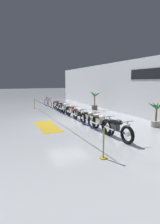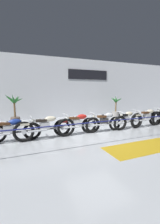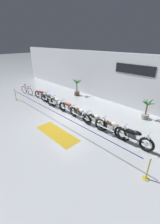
{
  "view_description": "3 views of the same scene",
  "coord_description": "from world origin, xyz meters",
  "px_view_note": "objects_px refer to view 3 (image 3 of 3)",
  "views": [
    {
      "loc": [
        10.85,
        -4.13,
        2.56
      ],
      "look_at": [
        0.45,
        0.7,
        0.58
      ],
      "focal_mm": 28.0,
      "sensor_mm": 36.0,
      "label": 1
    },
    {
      "loc": [
        -3.06,
        -5.39,
        1.95
      ],
      "look_at": [
        -0.52,
        0.7,
        0.98
      ],
      "focal_mm": 24.0,
      "sensor_mm": 36.0,
      "label": 2
    },
    {
      "loc": [
        7.33,
        -5.96,
        5.08
      ],
      "look_at": [
        0.87,
        0.35,
        0.72
      ],
      "focal_mm": 24.0,
      "sensor_mm": 36.0,
      "label": 3
    }
  ],
  "objects_px": {
    "floor_banner": "(57,134)",
    "motorcycle_cream_2": "(56,103)",
    "motorcycle_blue_1": "(48,99)",
    "motorcycle_cream_5": "(95,120)",
    "motorcycle_red_0": "(41,95)",
    "motorcycle_black_7": "(133,137)",
    "stanchion_far_left": "(42,107)",
    "motorcycle_red_3": "(68,108)",
    "bicycle": "(27,90)",
    "potted_palm_right_of_row": "(77,87)",
    "stanchion_mid_left": "(147,172)",
    "potted_palm_left_of_row": "(146,110)",
    "motorcycle_silver_4": "(80,114)",
    "motorcycle_cream_6": "(112,128)"
  },
  "relations": [
    {
      "from": "motorcycle_cream_5",
      "to": "potted_palm_right_of_row",
      "type": "height_order",
      "value": "potted_palm_right_of_row"
    },
    {
      "from": "motorcycle_red_0",
      "to": "stanchion_far_left",
      "type": "distance_m",
      "value": 3.57
    },
    {
      "from": "motorcycle_silver_4",
      "to": "motorcycle_red_0",
      "type": "bearing_deg",
      "value": 177.81
    },
    {
      "from": "motorcycle_red_0",
      "to": "potted_palm_right_of_row",
      "type": "bearing_deg",
      "value": 66.61
    },
    {
      "from": "floor_banner",
      "to": "motorcycle_cream_2",
      "type": "bearing_deg",
      "value": 144.14
    },
    {
      "from": "potted_palm_right_of_row",
      "to": "motorcycle_black_7",
      "type": "bearing_deg",
      "value": -23.15
    },
    {
      "from": "motorcycle_red_0",
      "to": "potted_palm_left_of_row",
      "type": "height_order",
      "value": "potted_palm_left_of_row"
    },
    {
      "from": "motorcycle_blue_1",
      "to": "motorcycle_cream_5",
      "type": "distance_m",
      "value": 5.34
    },
    {
      "from": "motorcycle_red_3",
      "to": "motorcycle_cream_5",
      "type": "relative_size",
      "value": 1.03
    },
    {
      "from": "motorcycle_silver_4",
      "to": "motorcycle_red_3",
      "type": "bearing_deg",
      "value": 176.96
    },
    {
      "from": "motorcycle_black_7",
      "to": "potted_palm_right_of_row",
      "type": "xyz_separation_m",
      "value": [
        -7.88,
        3.37,
        0.35
      ]
    },
    {
      "from": "motorcycle_cream_5",
      "to": "stanchion_far_left",
      "type": "relative_size",
      "value": 0.17
    },
    {
      "from": "motorcycle_cream_6",
      "to": "bicycle",
      "type": "height_order",
      "value": "bicycle"
    },
    {
      "from": "motorcycle_cream_6",
      "to": "stanchion_far_left",
      "type": "distance_m",
      "value": 5.13
    },
    {
      "from": "motorcycle_cream_6",
      "to": "stanchion_far_left",
      "type": "xyz_separation_m",
      "value": [
        -4.88,
        -1.55,
        0.27
      ]
    },
    {
      "from": "motorcycle_red_3",
      "to": "motorcycle_black_7",
      "type": "height_order",
      "value": "motorcycle_black_7"
    },
    {
      "from": "stanchion_mid_left",
      "to": "motorcycle_cream_6",
      "type": "bearing_deg",
      "value": 150.9
    },
    {
      "from": "motorcycle_cream_6",
      "to": "motorcycle_blue_1",
      "type": "bearing_deg",
      "value": 179.02
    },
    {
      "from": "motorcycle_cream_2",
      "to": "motorcycle_red_3",
      "type": "xyz_separation_m",
      "value": [
        1.4,
        0.09,
        -0.02
      ]
    },
    {
      "from": "motorcycle_cream_2",
      "to": "motorcycle_red_3",
      "type": "relative_size",
      "value": 1.14
    },
    {
      "from": "motorcycle_red_3",
      "to": "motorcycle_cream_5",
      "type": "xyz_separation_m",
      "value": [
        2.64,
        0.0,
        -0.01
      ]
    },
    {
      "from": "potted_palm_right_of_row",
      "to": "motorcycle_red_0",
      "type": "bearing_deg",
      "value": -113.39
    },
    {
      "from": "potted_palm_left_of_row",
      "to": "floor_banner",
      "type": "relative_size",
      "value": 0.52
    },
    {
      "from": "motorcycle_cream_2",
      "to": "motorcycle_red_0",
      "type": "bearing_deg",
      "value": 174.97
    },
    {
      "from": "motorcycle_black_7",
      "to": "bicycle",
      "type": "height_order",
      "value": "bicycle"
    },
    {
      "from": "motorcycle_cream_5",
      "to": "stanchion_mid_left",
      "type": "bearing_deg",
      "value": -21.48
    },
    {
      "from": "motorcycle_cream_5",
      "to": "stanchion_far_left",
      "type": "xyz_separation_m",
      "value": [
        -3.53,
        -1.63,
        0.3
      ]
    },
    {
      "from": "bicycle",
      "to": "floor_banner",
      "type": "xyz_separation_m",
      "value": [
        8.06,
        -2.18,
        -0.4
      ]
    },
    {
      "from": "bicycle",
      "to": "stanchion_mid_left",
      "type": "height_order",
      "value": "stanchion_mid_left"
    },
    {
      "from": "motorcycle_silver_4",
      "to": "motorcycle_cream_5",
      "type": "bearing_deg",
      "value": 3.21
    },
    {
      "from": "motorcycle_cream_5",
      "to": "floor_banner",
      "type": "height_order",
      "value": "motorcycle_cream_5"
    },
    {
      "from": "motorcycle_silver_4",
      "to": "motorcycle_black_7",
      "type": "relative_size",
      "value": 1.03
    },
    {
      "from": "motorcycle_cream_6",
      "to": "floor_banner",
      "type": "height_order",
      "value": "motorcycle_cream_6"
    },
    {
      "from": "motorcycle_cream_2",
      "to": "bicycle",
      "type": "height_order",
      "value": "bicycle"
    },
    {
      "from": "motorcycle_cream_2",
      "to": "stanchion_far_left",
      "type": "height_order",
      "value": "stanchion_far_left"
    },
    {
      "from": "motorcycle_black_7",
      "to": "bicycle",
      "type": "bearing_deg",
      "value": -179.61
    },
    {
      "from": "motorcycle_red_0",
      "to": "potted_palm_left_of_row",
      "type": "xyz_separation_m",
      "value": [
        8.44,
        3.26,
        0.21
      ]
    },
    {
      "from": "motorcycle_red_3",
      "to": "bicycle",
      "type": "bearing_deg",
      "value": -179.15
    },
    {
      "from": "motorcycle_silver_4",
      "to": "potted_palm_left_of_row",
      "type": "xyz_separation_m",
      "value": [
        3.12,
        3.46,
        0.22
      ]
    },
    {
      "from": "motorcycle_cream_5",
      "to": "bicycle",
      "type": "height_order",
      "value": "bicycle"
    },
    {
      "from": "stanchion_mid_left",
      "to": "potted_palm_right_of_row",
      "type": "bearing_deg",
      "value": 151.97
    },
    {
      "from": "motorcycle_blue_1",
      "to": "floor_banner",
      "type": "distance_m",
      "value": 4.94
    },
    {
      "from": "motorcycle_red_3",
      "to": "motorcycle_black_7",
      "type": "relative_size",
      "value": 0.95
    },
    {
      "from": "motorcycle_cream_5",
      "to": "motorcycle_black_7",
      "type": "distance_m",
      "value": 2.66
    },
    {
      "from": "motorcycle_blue_1",
      "to": "motorcycle_cream_2",
      "type": "xyz_separation_m",
      "value": [
        1.3,
        -0.13,
        0.03
      ]
    },
    {
      "from": "motorcycle_black_7",
      "to": "stanchion_mid_left",
      "type": "bearing_deg",
      "value": -47.46
    },
    {
      "from": "motorcycle_red_3",
      "to": "potted_palm_right_of_row",
      "type": "height_order",
      "value": "potted_palm_right_of_row"
    },
    {
      "from": "bicycle",
      "to": "stanchion_far_left",
      "type": "distance_m",
      "value": 5.75
    },
    {
      "from": "potted_palm_left_of_row",
      "to": "motorcycle_silver_4",
      "type": "bearing_deg",
      "value": -131.98
    },
    {
      "from": "motorcycle_cream_2",
      "to": "potted_palm_right_of_row",
      "type": "relative_size",
      "value": 1.38
    }
  ]
}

